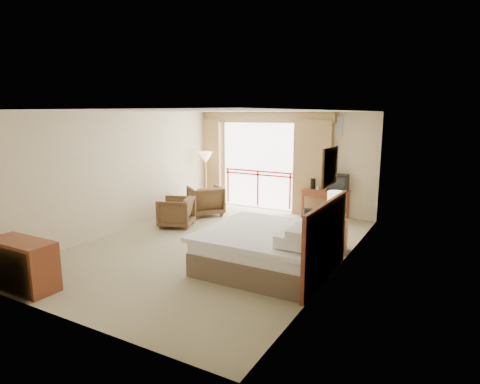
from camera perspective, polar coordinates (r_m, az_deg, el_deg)
The scene contains 29 objects.
floor at distance 8.29m, azimuth -3.36°, elevation -7.58°, with size 7.00×7.00×0.00m, color gray.
ceiling at distance 7.86m, azimuth -3.58°, elevation 11.42°, with size 7.00×7.00×0.00m, color white.
wall_back at distance 11.04m, azimuth 6.39°, elevation 4.25°, with size 5.00×5.00×0.00m, color beige.
wall_front at distance 5.42m, azimuth -23.86°, elevation -3.76°, with size 5.00×5.00×0.00m, color beige.
wall_left at distance 9.53m, azimuth -16.24°, elevation 2.80°, with size 7.00×7.00×0.00m, color beige.
wall_right at distance 6.96m, azimuth 14.15°, elevation -0.02°, with size 7.00×7.00×0.00m, color beige.
balcony_door at distance 11.38m, azimuth 2.61°, elevation 3.74°, with size 2.40×2.40×0.00m, color white.
balcony_railing at distance 11.41m, azimuth 2.55°, elevation 1.80°, with size 2.09×0.03×1.02m.
curtain_left at distance 12.08m, azimuth -4.69°, elevation 4.39°, with size 1.00×0.26×2.50m, color olive.
curtain_right at distance 10.62m, azimuth 10.30°, elevation 3.32°, with size 1.00×0.26×2.50m, color olive.
valance at distance 11.19m, azimuth 2.44°, elevation 10.55°, with size 4.40×0.22×0.28m, color olive.
hvac_vent at distance 10.51m, azimuth 13.07°, elevation 9.16°, with size 0.50×0.04×0.50m, color silver.
bed at distance 6.99m, azimuth 4.41°, elevation -7.93°, with size 2.13×2.06×0.97m.
headboard at distance 6.58m, azimuth 12.14°, elevation -6.86°, with size 0.06×2.10×1.30m, color brown.
framed_art at distance 6.32m, azimuth 12.67°, elevation 3.54°, with size 0.04×0.72×0.60m.
nightstand at distance 8.15m, azimuth 13.08°, elevation -5.96°, with size 0.43×0.51×0.61m, color brown.
table_lamp at distance 8.01m, azimuth 13.41°, elevation -0.89°, with size 0.31×0.31×0.54m.
phone at distance 7.93m, azimuth 12.54°, elevation -3.82°, with size 0.18×0.14×0.08m, color black.
desk at distance 10.50m, azimuth 12.16°, elevation -0.56°, with size 1.13×0.55×0.74m.
tv at distance 10.30m, azimuth 13.75°, elevation 1.27°, with size 0.47×0.38×0.43m.
coffee_maker at distance 10.51m, azimuth 10.33°, elevation 1.16°, with size 0.13×0.13×0.27m, color black.
cup at distance 10.43m, azimuth 11.00°, elevation 0.57°, with size 0.07×0.07×0.09m, color white.
wastebasket at distance 10.22m, azimuth 9.67°, elevation -3.24°, with size 0.24×0.24×0.30m, color black.
armchair_far at distance 10.76m, azimuth -4.88°, elevation -3.22°, with size 0.83×0.85×0.78m, color #483019.
armchair_near at distance 9.74m, azimuth -9.02°, elevation -4.86°, with size 0.75×0.77×0.70m, color #483019.
side_table at distance 10.21m, azimuth -7.97°, elevation -1.93°, with size 0.50×0.50×0.54m.
book at distance 10.17m, azimuth -8.00°, elevation -0.97°, with size 0.18×0.25×0.02m, color white.
floor_lamp at distance 11.46m, azimuth -4.92°, elevation 4.61°, with size 0.41×0.41×1.59m.
dresser at distance 7.05m, azimuth -28.56°, elevation -9.07°, with size 1.16×0.49×0.77m.
Camera 1 is at (4.25, -6.61, 2.65)m, focal length 30.00 mm.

